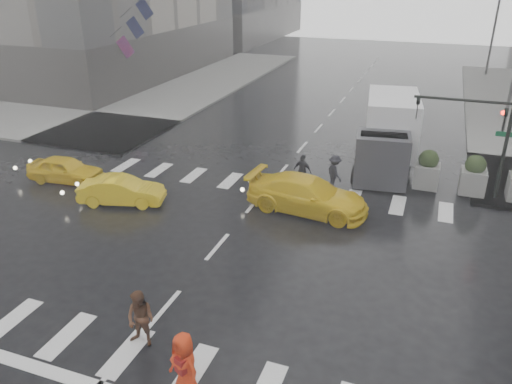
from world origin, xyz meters
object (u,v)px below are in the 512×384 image
at_px(taxi_front, 65,169).
at_px(box_truck, 389,132).
at_px(traffic_signal_pole, 483,129).
at_px(pedestrian_brown, 141,319).
at_px(pedestrian_orange, 185,367).
at_px(taxi_mid, 122,191).

xyz_separation_m(taxi_front, box_truck, (14.37, 7.23, 1.29)).
distance_m(traffic_signal_pole, pedestrian_brown, 16.31).
bearing_deg(taxi_front, pedestrian_orange, -135.89).
distance_m(pedestrian_brown, taxi_front, 13.02).
bearing_deg(traffic_signal_pole, pedestrian_orange, -114.55).
xyz_separation_m(pedestrian_orange, box_truck, (2.67, 17.20, 0.97)).
distance_m(taxi_mid, box_truck, 13.42).
bearing_deg(taxi_mid, box_truck, -67.12).
bearing_deg(pedestrian_brown, box_truck, 75.13).
bearing_deg(pedestrian_brown, taxi_mid, 128.70).
bearing_deg(taxi_mid, traffic_signal_pole, -83.53).
xyz_separation_m(traffic_signal_pole, box_truck, (-4.10, 2.39, -1.30)).
relative_size(traffic_signal_pole, pedestrian_brown, 2.64).
height_order(pedestrian_brown, pedestrian_orange, pedestrian_orange).
bearing_deg(taxi_mid, taxi_front, 57.63).
bearing_deg(taxi_front, taxi_mid, -111.79).
height_order(pedestrian_orange, taxi_mid, pedestrian_orange).
distance_m(traffic_signal_pole, box_truck, 4.92).
relative_size(traffic_signal_pole, taxi_front, 1.23).
relative_size(traffic_signal_pole, pedestrian_orange, 2.39).
bearing_deg(box_truck, pedestrian_orange, -106.23).
relative_size(pedestrian_brown, box_truck, 0.25).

